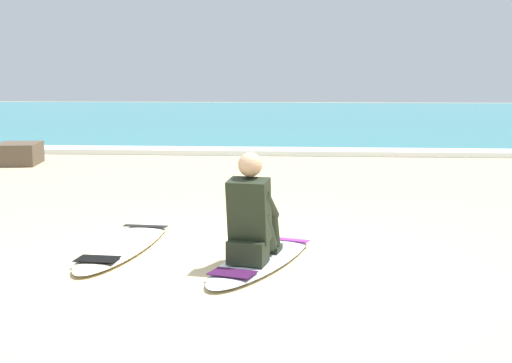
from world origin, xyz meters
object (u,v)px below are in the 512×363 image
at_px(surfboard_main, 263,257).
at_px(surfboard_spare_near, 125,243).
at_px(shoreline_rock, 19,154).
at_px(surfer_seated, 252,219).

height_order(surfboard_main, surfboard_spare_near, same).
distance_m(surfboard_main, shoreline_rock, 8.45).
bearing_deg(surfboard_main, shoreline_rock, 127.29).
bearing_deg(surfer_seated, shoreline_rock, 125.94).
distance_m(surfboard_main, surfer_seated, 0.47).
height_order(surfboard_main, shoreline_rock, shoreline_rock).
bearing_deg(shoreline_rock, surfboard_main, -52.71).
bearing_deg(surfboard_spare_near, surfboard_main, -17.33).
height_order(surfer_seated, shoreline_rock, surfer_seated).
relative_size(surfer_seated, shoreline_rock, 0.94).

